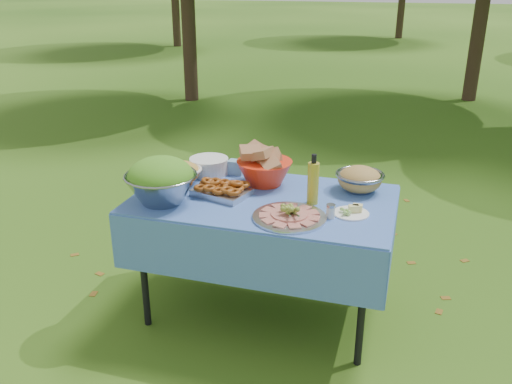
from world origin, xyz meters
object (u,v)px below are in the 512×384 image
salad_bowl (161,180)px  oil_bottle (313,179)px  bread_bowl (264,166)px  plate_stack (209,166)px  pasta_bowl_steel (360,179)px  charcuterie_platter (290,211)px  picnic_table (263,257)px

salad_bowl → oil_bottle: oil_bottle is taller
bread_bowl → plate_stack: bearing=168.0°
plate_stack → pasta_bowl_steel: size_ratio=0.89×
bread_bowl → charcuterie_platter: size_ratio=0.87×
plate_stack → oil_bottle: (0.72, -0.29, 0.09)m
picnic_table → plate_stack: bearing=146.2°
picnic_table → charcuterie_platter: charcuterie_platter is taller
bread_bowl → charcuterie_platter: 0.52m
oil_bottle → picnic_table: bearing=-179.2°
charcuterie_platter → oil_bottle: size_ratio=1.36×
picnic_table → oil_bottle: (0.28, 0.00, 0.52)m
oil_bottle → salad_bowl: bearing=-164.3°
bread_bowl → charcuterie_platter: bearing=-59.4°
picnic_table → salad_bowl: salad_bowl is taller
charcuterie_platter → oil_bottle: oil_bottle is taller
salad_bowl → pasta_bowl_steel: salad_bowl is taller
picnic_table → bread_bowl: bread_bowl is taller
plate_stack → pasta_bowl_steel: 0.95m
plate_stack → bread_bowl: bearing=-12.0°
picnic_table → charcuterie_platter: 0.52m
picnic_table → oil_bottle: bearing=0.8°
salad_bowl → oil_bottle: size_ratio=1.40×
salad_bowl → picnic_table: bearing=23.0°
pasta_bowl_steel → oil_bottle: size_ratio=0.97×
plate_stack → oil_bottle: size_ratio=0.87×
pasta_bowl_steel → oil_bottle: bearing=-130.6°
salad_bowl → bread_bowl: (0.47, 0.44, -0.02)m
plate_stack → charcuterie_platter: 0.83m
salad_bowl → oil_bottle: bearing=15.7°
picnic_table → bread_bowl: size_ratio=4.36×
plate_stack → bread_bowl: size_ratio=0.73×
picnic_table → charcuterie_platter: bearing=-47.7°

